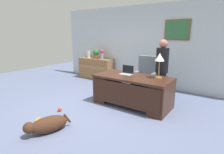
{
  "coord_description": "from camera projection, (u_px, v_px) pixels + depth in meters",
  "views": [
    {
      "loc": [
        2.69,
        -3.18,
        1.79
      ],
      "look_at": [
        0.25,
        0.3,
        0.75
      ],
      "focal_mm": 29.03,
      "sensor_mm": 36.0,
      "label": 1
    }
  ],
  "objects": [
    {
      "name": "laptop",
      "position": [
        127.0,
        72.0,
        4.66
      ],
      "size": [
        0.32,
        0.22,
        0.22
      ],
      "color": "#B2B5BA",
      "rests_on": "desk"
    },
    {
      "name": "credenza",
      "position": [
        96.0,
        69.0,
        7.2
      ],
      "size": [
        1.45,
        0.5,
        0.81
      ],
      "color": "olive",
      "rests_on": "ground_plane"
    },
    {
      "name": "desk",
      "position": [
        132.0,
        90.0,
        4.52
      ],
      "size": [
        1.88,
        0.92,
        0.75
      ],
      "color": "#422316",
      "rests_on": "ground_plane"
    },
    {
      "name": "armchair",
      "position": [
        146.0,
        78.0,
        5.31
      ],
      "size": [
        0.6,
        0.59,
        1.13
      ],
      "color": "slate",
      "rests_on": "ground_plane"
    },
    {
      "name": "dog_toy_bone",
      "position": [
        38.0,
        119.0,
        3.79
      ],
      "size": [
        0.1,
        0.17,
        0.05
      ],
      "primitive_type": "ellipsoid",
      "rotation": [
        0.0,
        0.0,
        1.9
      ],
      "color": "orange",
      "rests_on": "ground_plane"
    },
    {
      "name": "back_wall",
      "position": [
        145.0,
        46.0,
        6.2
      ],
      "size": [
        7.0,
        0.16,
        2.7
      ],
      "color": "silver",
      "rests_on": "ground_plane"
    },
    {
      "name": "desk_lamp",
      "position": [
        160.0,
        59.0,
        4.17
      ],
      "size": [
        0.22,
        0.22,
        0.59
      ],
      "color": "#9E8447",
      "rests_on": "desk"
    },
    {
      "name": "person_standing",
      "position": [
        162.0,
        70.0,
        4.71
      ],
      "size": [
        0.32,
        0.32,
        1.63
      ],
      "color": "#262323",
      "rests_on": "ground_plane"
    },
    {
      "name": "dog_toy_ball",
      "position": [
        60.0,
        109.0,
        4.23
      ],
      "size": [
        0.1,
        0.1,
        0.1
      ],
      "primitive_type": "sphere",
      "color": "#E53F33",
      "rests_on": "ground_plane"
    },
    {
      "name": "dog_lying",
      "position": [
        47.0,
        125.0,
        3.31
      ],
      "size": [
        0.52,
        0.83,
        0.3
      ],
      "color": "#472819",
      "rests_on": "ground_plane"
    },
    {
      "name": "vase_with_flowers",
      "position": [
        102.0,
        53.0,
        6.89
      ],
      "size": [
        0.17,
        0.17,
        0.38
      ],
      "color": "#9D8FA5",
      "rests_on": "credenza"
    },
    {
      "name": "potted_plant",
      "position": [
        96.0,
        53.0,
        7.05
      ],
      "size": [
        0.24,
        0.24,
        0.36
      ],
      "color": "brown",
      "rests_on": "credenza"
    },
    {
      "name": "vase_empty",
      "position": [
        89.0,
        54.0,
        7.28
      ],
      "size": [
        0.13,
        0.13,
        0.28
      ],
      "primitive_type": "cylinder",
      "color": "silver",
      "rests_on": "credenza"
    },
    {
      "name": "ground_plane",
      "position": [
        97.0,
        108.0,
        4.45
      ],
      "size": [
        12.0,
        12.0,
        0.0
      ],
      "primitive_type": "plane",
      "color": "slate"
    }
  ]
}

